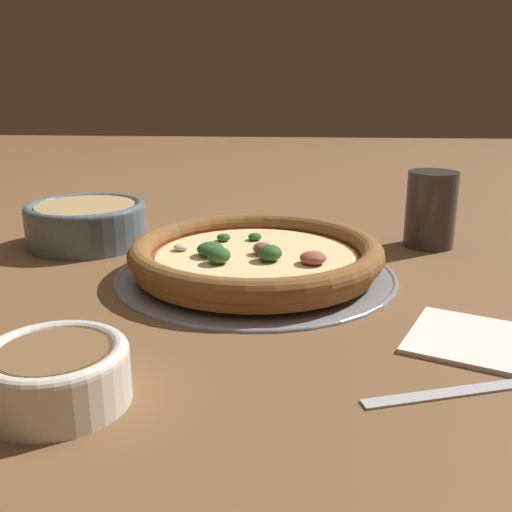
# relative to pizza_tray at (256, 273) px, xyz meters

# --- Properties ---
(ground_plane) EXTENTS (3.00, 3.00, 0.00)m
(ground_plane) POSITION_rel_pizza_tray_xyz_m (0.00, 0.00, -0.00)
(ground_plane) COLOR brown
(pizza_tray) EXTENTS (0.31, 0.31, 0.01)m
(pizza_tray) POSITION_rel_pizza_tray_xyz_m (0.00, 0.00, 0.00)
(pizza_tray) COLOR gray
(pizza_tray) RESTS_ON ground_plane
(pizza) EXTENTS (0.28, 0.28, 0.03)m
(pizza) POSITION_rel_pizza_tray_xyz_m (0.00, 0.00, 0.02)
(pizza) COLOR #A86B33
(pizza) RESTS_ON pizza_tray
(bowl_near) EXTENTS (0.16, 0.16, 0.06)m
(bowl_near) POSITION_rel_pizza_tray_xyz_m (0.23, -0.11, 0.03)
(bowl_near) COLOR slate
(bowl_near) RESTS_ON ground_plane
(bowl_far) EXTENTS (0.10, 0.10, 0.04)m
(bowl_far) POSITION_rel_pizza_tray_xyz_m (0.12, 0.28, 0.02)
(bowl_far) COLOR silver
(bowl_far) RESTS_ON ground_plane
(drinking_cup) EXTENTS (0.06, 0.06, 0.10)m
(drinking_cup) POSITION_rel_pizza_tray_xyz_m (-0.22, -0.14, 0.05)
(drinking_cup) COLOR #383333
(drinking_cup) RESTS_ON ground_plane
(napkin) EXTENTS (0.19, 0.16, 0.01)m
(napkin) POSITION_rel_pizza_tray_xyz_m (-0.22, 0.17, 0.00)
(napkin) COLOR white
(napkin) RESTS_ON ground_plane
(fork) EXTENTS (0.19, 0.08, 0.00)m
(fork) POSITION_rel_pizza_tray_xyz_m (-0.20, 0.24, -0.00)
(fork) COLOR #B7B7BC
(fork) RESTS_ON ground_plane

